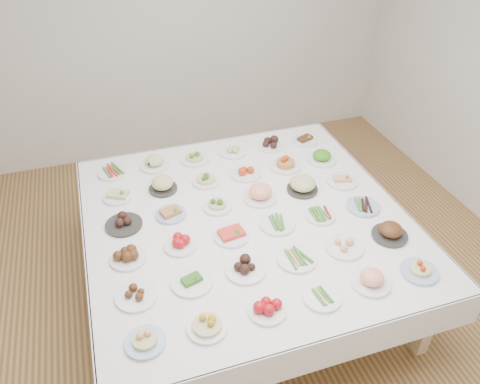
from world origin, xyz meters
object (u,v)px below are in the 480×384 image
object	(u,v)px
dish_18	(123,220)
display_table	(246,223)
dish_0	(145,339)
dish_35	(305,139)

from	to	relation	value
dish_18	display_table	bearing A→B (deg)	-11.25
dish_0	dish_35	bearing A→B (deg)	44.85
display_table	dish_0	size ratio (longest dim) A/B	10.47
dish_18	dish_35	xyz separation A→B (m)	(1.80, 0.72, -0.02)
display_table	dish_18	distance (m)	0.93
dish_0	dish_35	world-z (taller)	dish_0
dish_18	dish_0	bearing A→B (deg)	-90.42
dish_0	dish_18	size ratio (longest dim) A/B	0.85
display_table	dish_0	bearing A→B (deg)	-135.25
display_table	dish_35	world-z (taller)	dish_35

